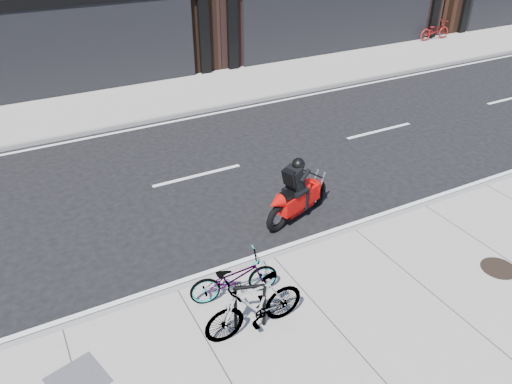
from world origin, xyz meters
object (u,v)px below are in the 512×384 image
bike_rack (250,303)px  motorcycle (301,192)px  bicycle_rear (254,305)px  bicycle_far (435,30)px  manhole_cover (499,268)px  bicycle_front (234,278)px  utility_grate (77,380)px

bike_rack → motorcycle: bearing=44.8°
bicycle_rear → bicycle_far: bicycle_rear is taller
bike_rack → bicycle_far: bicycle_far is taller
bicycle_far → manhole_cover: bicycle_far is taller
bicycle_front → bicycle_far: (16.34, 11.60, 0.03)m
bicycle_rear → bicycle_far: (16.38, 12.46, -0.08)m
bicycle_far → utility_grate: (-19.16, -12.14, -0.44)m
bike_rack → bicycle_front: bike_rack is taller
manhole_cover → utility_grate: (-7.61, 1.15, 0.00)m
manhole_cover → bicycle_far: bearing=49.0°
utility_grate → manhole_cover: bearing=-8.6°
bike_rack → bicycle_rear: 0.09m
bike_rack → bicycle_far: (16.42, 12.37, -0.07)m
bicycle_front → motorcycle: size_ratio=0.81×
bike_rack → bicycle_far: size_ratio=0.52×
bicycle_front → motorcycle: motorcycle is taller
bike_rack → manhole_cover: 4.98m
bicycle_front → bicycle_far: 20.03m
manhole_cover → utility_grate: bearing=171.4°
motorcycle → bicycle_far: (13.84, 9.80, -0.04)m
bicycle_rear → bicycle_far: bearing=127.2°
motorcycle → utility_grate: bearing=-175.5°
manhole_cover → bicycle_front: bearing=160.5°
bicycle_front → utility_grate: 2.91m
bicycle_front → bicycle_rear: (-0.05, -0.86, 0.11)m
bike_rack → utility_grate: size_ratio=1.18×
bicycle_far → utility_grate: 22.69m
motorcycle → utility_grate: motorcycle is taller
bicycle_rear → motorcycle: motorcycle is taller
bicycle_far → manhole_cover: 17.62m
bicycle_rear → manhole_cover: (4.83, -0.84, -0.52)m
bike_rack → bicycle_front: size_ratio=0.56×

